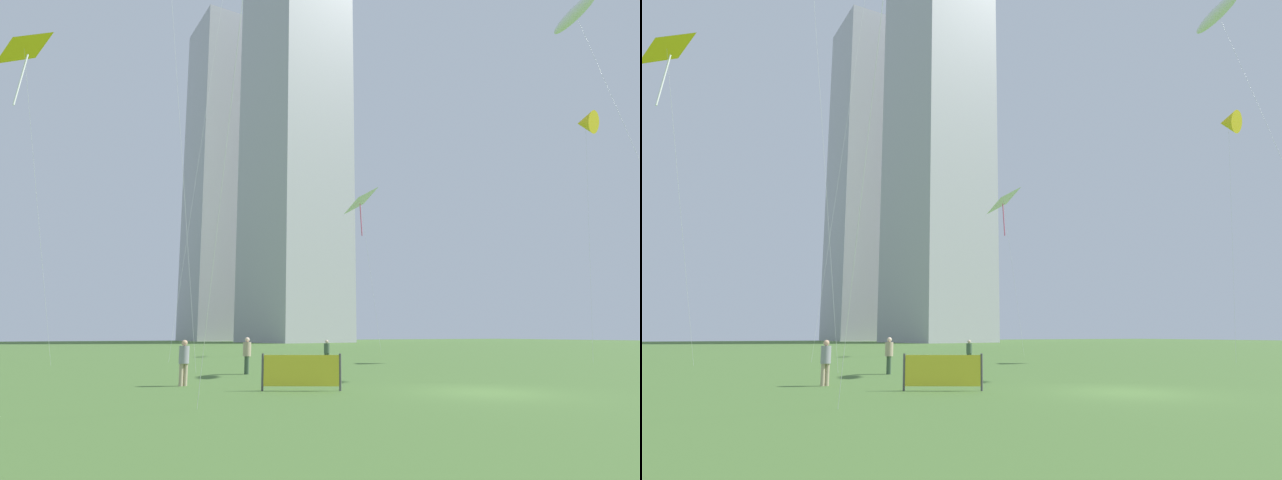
{
  "view_description": "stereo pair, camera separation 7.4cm",
  "coord_description": "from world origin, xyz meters",
  "views": [
    {
      "loc": [
        -13.05,
        -13.7,
        1.93
      ],
      "look_at": [
        -2.11,
        8.18,
        6.29
      ],
      "focal_mm": 29.56,
      "sensor_mm": 36.0,
      "label": 1
    },
    {
      "loc": [
        -12.98,
        -13.73,
        1.93
      ],
      "look_at": [
        -2.11,
        8.18,
        6.29
      ],
      "focal_mm": 29.56,
      "sensor_mm": 36.0,
      "label": 2
    }
  ],
  "objects": [
    {
      "name": "kite_flying_1",
      "position": [
        11.42,
        26.85,
        13.89
      ],
      "size": [
        3.54,
        2.94,
        14.94
      ],
      "color": "silver",
      "rests_on": "ground"
    },
    {
      "name": "ground",
      "position": [
        0.0,
        0.0,
        0.0
      ],
      "size": [
        280.0,
        280.0,
        0.0
      ],
      "primitive_type": "plane",
      "color": "#476B30"
    },
    {
      "name": "distant_highrise_0",
      "position": [
        35.39,
        96.12,
        45.47
      ],
      "size": [
        23.39,
        23.96,
        90.95
      ],
      "primitive_type": "cube",
      "rotation": [
        0.0,
        0.0,
        0.23
      ],
      "color": "#A8A8AD",
      "rests_on": "ground"
    },
    {
      "name": "distant_highrise_1",
      "position": [
        28.05,
        128.72,
        46.07
      ],
      "size": [
        20.86,
        20.82,
        92.14
      ],
      "primitive_type": "cube",
      "rotation": [
        0.0,
        0.0,
        0.07
      ],
      "color": "#A8A8AD",
      "rests_on": "ground"
    },
    {
      "name": "person_standing_2",
      "position": [
        -8.56,
        6.75,
        0.98
      ],
      "size": [
        0.38,
        0.38,
        1.7
      ],
      "rotation": [
        0.0,
        0.0,
        3.3
      ],
      "color": "tan",
      "rests_on": "ground"
    },
    {
      "name": "kite_flying_8",
      "position": [
        12.27,
        4.24,
        19.98
      ],
      "size": [
        4.12,
        8.95,
        20.96
      ],
      "color": "silver",
      "rests_on": "ground"
    },
    {
      "name": "kite_flying_5",
      "position": [
        -15.81,
        18.6,
        17.79
      ],
      "size": [
        4.22,
        6.05,
        18.74
      ],
      "color": "silver",
      "rests_on": "ground"
    },
    {
      "name": "person_standing_1",
      "position": [
        1.86,
        15.2,
        0.9
      ],
      "size": [
        0.35,
        0.35,
        1.56
      ],
      "rotation": [
        0.0,
        0.0,
        5.77
      ],
      "color": "#3F593F",
      "rests_on": "ground"
    },
    {
      "name": "event_banner",
      "position": [
        -5.29,
        3.25,
        0.67
      ],
      "size": [
        2.45,
        1.32,
        1.25
      ],
      "color": "#4C4C4C",
      "rests_on": "ground"
    },
    {
      "name": "person_standing_0",
      "position": [
        -4.55,
        11.23,
        1.01
      ],
      "size": [
        0.39,
        0.39,
        1.76
      ],
      "rotation": [
        0.0,
        0.0,
        1.63
      ],
      "color": "#3F593F",
      "rests_on": "ground"
    },
    {
      "name": "kite_flying_6",
      "position": [
        22.14,
        11.23,
        17.81
      ],
      "size": [
        3.55,
        1.92,
        18.81
      ],
      "color": "silver",
      "rests_on": "ground"
    }
  ]
}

